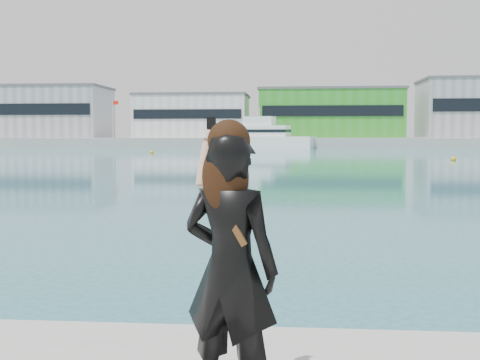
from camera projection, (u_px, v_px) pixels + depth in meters
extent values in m
cube|color=#9E9E99|center=(292.00, 142.00, 133.47)|extent=(320.00, 40.00, 2.00)
cube|color=gray|center=(49.00, 113.00, 135.70)|extent=(26.00, 16.00, 11.00)
cube|color=black|center=(33.00, 109.00, 127.61)|extent=(24.70, 0.20, 2.42)
cube|color=#59595B|center=(48.00, 88.00, 135.27)|extent=(26.52, 16.32, 0.50)
cube|color=silver|center=(193.00, 117.00, 132.96)|extent=(24.00, 15.00, 9.00)
cube|color=black|center=(187.00, 114.00, 125.37)|extent=(22.80, 0.20, 1.98)
cube|color=#59595B|center=(193.00, 96.00, 132.60)|extent=(24.48, 15.30, 0.50)
cube|color=green|center=(330.00, 115.00, 130.35)|extent=(30.00, 16.00, 10.00)
cube|color=black|center=(332.00, 111.00, 122.27)|extent=(28.50, 0.20, 2.20)
cube|color=#59595B|center=(330.00, 90.00, 129.96)|extent=(30.60, 16.32, 0.50)
cylinder|color=silver|center=(113.00, 119.00, 127.40)|extent=(0.16, 0.16, 8.00)
cube|color=red|center=(115.00, 103.00, 127.10)|extent=(1.20, 0.04, 0.80)
cylinder|color=silver|center=(401.00, 118.00, 122.28)|extent=(0.16, 0.16, 8.00)
cube|color=red|center=(404.00, 101.00, 121.97)|extent=(1.20, 0.04, 0.80)
cube|color=white|center=(269.00, 142.00, 115.28)|extent=(17.85, 8.91, 2.29)
cube|color=white|center=(264.00, 131.00, 115.44)|extent=(10.25, 6.27, 2.10)
cube|color=white|center=(259.00, 121.00, 115.61)|extent=(6.36, 4.57, 1.72)
cube|color=black|center=(264.00, 131.00, 115.44)|extent=(10.46, 6.41, 0.57)
cylinder|color=silver|center=(259.00, 112.00, 115.47)|extent=(0.15, 0.15, 1.91)
sphere|color=#EEAD0C|center=(453.00, 160.00, 59.88)|extent=(0.50, 0.50, 0.50)
sphere|color=#EEAD0C|center=(152.00, 153.00, 83.41)|extent=(0.50, 0.50, 0.50)
imported|color=black|center=(230.00, 270.00, 3.75)|extent=(0.73, 0.59, 1.72)
sphere|color=black|center=(229.00, 141.00, 3.67)|extent=(0.26, 0.26, 0.26)
ellipsoid|color=black|center=(225.00, 177.00, 3.64)|extent=(0.29, 0.15, 0.46)
cylinder|color=tan|center=(206.00, 158.00, 3.88)|extent=(0.14, 0.22, 0.37)
cylinder|color=white|center=(209.00, 135.00, 3.90)|extent=(0.10, 0.10, 0.03)
cube|color=black|center=(211.00, 127.00, 3.93)|extent=(0.06, 0.03, 0.13)
cube|color=#4C2D14|center=(229.00, 217.00, 3.63)|extent=(0.23, 0.09, 0.35)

